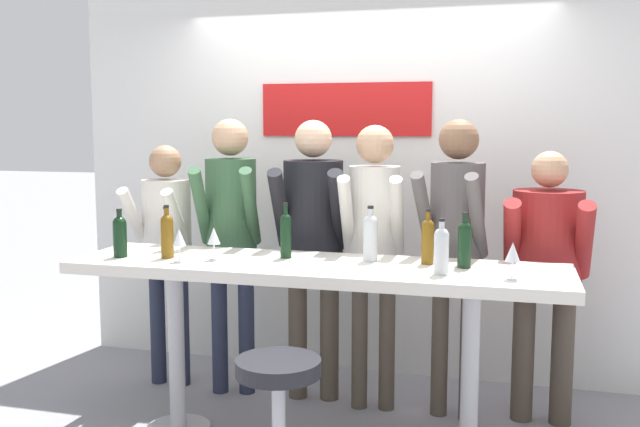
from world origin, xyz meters
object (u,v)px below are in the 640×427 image
Objects in this scene: person_far_left at (167,237)px; wine_bottle_2 at (120,234)px; wine_bottle_7 at (370,236)px; person_center_left at (313,229)px; tasting_table at (315,288)px; wine_glass_0 at (214,237)px; person_center at (374,232)px; person_center_right at (456,232)px; wine_bottle_6 at (167,234)px; wine_bottle_0 at (428,239)px; wine_bottle_3 at (286,233)px; wine_bottle_4 at (441,249)px; wine_bottle_1 at (465,242)px; wine_bottle_5 at (166,230)px; wine_glass_2 at (179,239)px; person_left at (231,223)px; bar_stool at (279,413)px; person_right at (546,259)px; wine_glass_1 at (513,253)px.

wine_bottle_2 is at bearing -82.18° from person_far_left.
person_center_left is at bearing 131.06° from wine_bottle_7.
wine_glass_0 reaches higher than tasting_table.
person_center is 0.48m from person_center_right.
wine_bottle_2 is 0.27m from wine_bottle_6.
person_center_right reaches higher than person_far_left.
wine_bottle_3 is (-0.76, -0.03, 0.00)m from wine_bottle_0.
person_center_left is at bearing 145.22° from wine_bottle_0.
person_far_left is 0.79m from wine_bottle_2.
wine_bottle_2 is 0.97× the size of wine_bottle_4.
wine_bottle_1 is at bearing 6.03° from wine_bottle_2.
wine_bottle_0 is at bearing 8.35° from wine_bottle_2.
wine_bottle_5 is 0.38m from wine_glass_2.
wine_bottle_2 is (-0.35, -0.73, 0.02)m from person_left.
person_center_right is 9.96× the size of wine_glass_2.
person_far_left is 0.91× the size of person_center_right.
person_center is (0.16, 1.32, 0.61)m from bar_stool.
person_center_right reaches higher than person_right.
person_center is at bearing 22.11° from wine_bottle_5.
wine_bottle_7 is at bearing 16.72° from wine_glass_2.
tasting_table is 9.03× the size of wine_bottle_6.
tasting_table is 0.98m from wine_bottle_5.
person_far_left is at bearing 117.15° from wine_bottle_5.
tasting_table is at bearing 171.38° from wine_glass_1.
wine_bottle_1 is at bearing -1.05° from wine_bottle_3.
wine_bottle_7 is (-0.49, 0.05, 0.01)m from wine_bottle_1.
person_center_left is at bearing 137.75° from wine_bottle_4.
wine_bottle_3 is at bearing 15.06° from wine_bottle_6.
person_center_right is at bearing 41.20° from tasting_table.
wine_glass_1 is at bearing -8.62° from tasting_table.
person_far_left is 5.29× the size of wine_bottle_3.
wine_bottle_2 is at bearing -170.39° from wine_bottle_6.
wine_bottle_5 reaches higher than tasting_table.
wine_bottle_7 is at bearing 3.57° from wine_bottle_3.
wine_bottle_1 reaches higher than wine_bottle_4.
person_center is 5.84× the size of wine_bottle_7.
person_center_left reaches higher than wine_bottle_0.
person_left is at bearing 160.13° from wine_bottle_1.
wine_bottle_5 is (-1.60, 0.26, -0.01)m from wine_bottle_4.
person_far_left is 1.85m from wine_bottle_0.
person_center_left is (-0.23, 1.38, 0.61)m from bar_stool.
wine_bottle_3 reaches higher than wine_bottle_2.
bar_stool is 1.09m from wine_bottle_4.
wine_bottle_0 is 0.27m from wine_bottle_4.
person_right is 8.96× the size of wine_glass_2.
person_far_left reaches higher than wine_bottle_3.
person_left is at bearing 135.69° from wine_bottle_3.
wine_glass_1 is (0.43, -0.28, -0.01)m from wine_bottle_0.
wine_bottle_4 is 0.92× the size of wine_bottle_7.
bar_stool is 4.09× the size of wine_glass_0.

